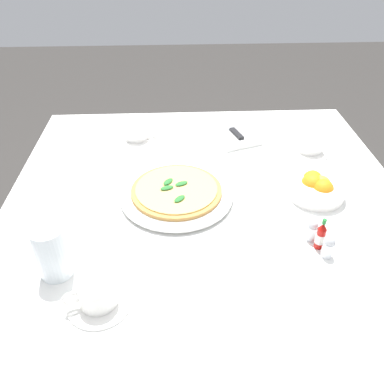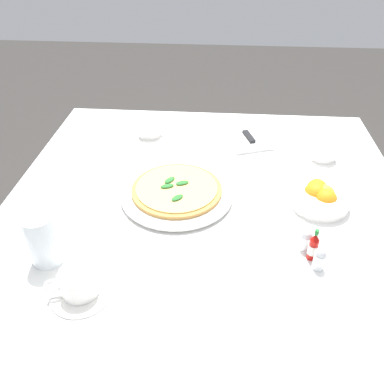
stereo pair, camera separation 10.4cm
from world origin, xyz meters
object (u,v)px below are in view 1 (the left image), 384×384
(coffee_cup_near_right, at_px, (137,132))
(citrus_bowl, at_px, (317,188))
(salt_shaker, at_px, (312,231))
(pizza_plate, at_px, (177,194))
(coffee_cup_back_corner, at_px, (310,144))
(hot_sauce_bottle, at_px, (321,236))
(pizza, at_px, (176,190))
(dinner_knife, at_px, (230,127))
(pepper_shaker, at_px, (328,247))
(water_glass_center_back, at_px, (53,254))
(napkin_folded, at_px, (230,131))
(coffee_cup_right_edge, at_px, (97,294))

(coffee_cup_near_right, relative_size, citrus_bowl, 0.88)
(salt_shaker, bearing_deg, pizza_plate, 60.63)
(coffee_cup_back_corner, distance_m, coffee_cup_near_right, 0.56)
(hot_sauce_bottle, bearing_deg, pizza, 57.73)
(pizza_plate, distance_m, salt_shaker, 0.36)
(pizza_plate, distance_m, hot_sauce_bottle, 0.38)
(dinner_knife, distance_m, pepper_shaker, 0.61)
(pepper_shaker, bearing_deg, water_glass_center_back, 92.02)
(water_glass_center_back, bearing_deg, dinner_knife, -36.35)
(citrus_bowl, bearing_deg, napkin_folded, 26.90)
(water_glass_center_back, height_order, dinner_knife, water_glass_center_back)
(pepper_shaker, bearing_deg, pizza_plate, 55.13)
(water_glass_center_back, height_order, hot_sauce_bottle, water_glass_center_back)
(coffee_cup_back_corner, relative_size, citrus_bowl, 0.87)
(dinner_knife, xyz_separation_m, pepper_shaker, (-0.59, -0.14, 0.00))
(coffee_cup_back_corner, distance_m, citrus_bowl, 0.24)
(dinner_knife, height_order, pepper_shaker, pepper_shaker)
(pizza, relative_size, hot_sauce_bottle, 2.92)
(napkin_folded, bearing_deg, pizza_plate, 132.49)
(dinner_knife, distance_m, hot_sauce_bottle, 0.58)
(coffee_cup_near_right, relative_size, coffee_cup_right_edge, 1.02)
(coffee_cup_back_corner, height_order, water_glass_center_back, water_glass_center_back)
(pizza, bearing_deg, dinner_knife, -27.92)
(coffee_cup_back_corner, height_order, citrus_bowl, citrus_bowl)
(coffee_cup_back_corner, relative_size, water_glass_center_back, 1.05)
(pizza, height_order, hot_sauce_bottle, hot_sauce_bottle)
(coffee_cup_right_edge, height_order, dinner_knife, coffee_cup_right_edge)
(pizza_plate, relative_size, dinner_knife, 1.58)
(water_glass_center_back, xyz_separation_m, dinner_knife, (0.61, -0.45, -0.03))
(hot_sauce_bottle, height_order, salt_shaker, hot_sauce_bottle)
(pizza, height_order, dinner_knife, pizza)
(coffee_cup_near_right, xyz_separation_m, napkin_folded, (0.03, -0.32, -0.02))
(coffee_cup_near_right, height_order, coffee_cup_right_edge, same)
(pizza, relative_size, water_glass_center_back, 1.95)
(pizza_plate, relative_size, coffee_cup_near_right, 2.28)
(coffee_cup_back_corner, bearing_deg, coffee_cup_right_edge, 133.81)
(pizza, distance_m, coffee_cup_right_edge, 0.38)
(napkin_folded, height_order, salt_shaker, salt_shaker)
(dinner_knife, bearing_deg, coffee_cup_back_corner, -137.59)
(citrus_bowl, xyz_separation_m, salt_shaker, (-0.16, 0.06, -0.00))
(pizza, height_order, salt_shaker, salt_shaker)
(coffee_cup_back_corner, relative_size, napkin_folded, 0.52)
(pizza, distance_m, coffee_cup_back_corner, 0.48)
(citrus_bowl, bearing_deg, hot_sauce_bottle, 165.00)
(coffee_cup_right_edge, distance_m, dinner_knife, 0.78)
(coffee_cup_right_edge, bearing_deg, water_glass_center_back, 49.28)
(water_glass_center_back, distance_m, citrus_bowl, 0.68)
(coffee_cup_right_edge, relative_size, dinner_knife, 0.68)
(pizza_plate, height_order, pepper_shaker, pepper_shaker)
(napkin_folded, height_order, pepper_shaker, pepper_shaker)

